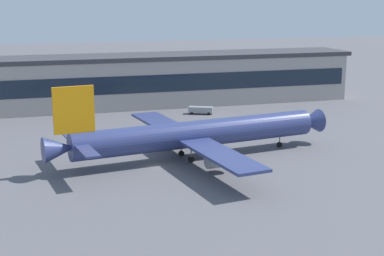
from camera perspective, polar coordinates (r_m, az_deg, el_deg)
ground_plane at (r=103.36m, az=-3.78°, el=-3.91°), size 600.00×600.00×0.00m
terminal_building at (r=159.63m, az=-8.51°, el=4.69°), size 143.48×16.54×14.43m
airliner at (r=107.06m, az=0.15°, el=-0.64°), size 57.61×49.67×15.47m
belt_loader at (r=148.99m, az=0.94°, el=1.86°), size 6.66×4.46×1.95m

